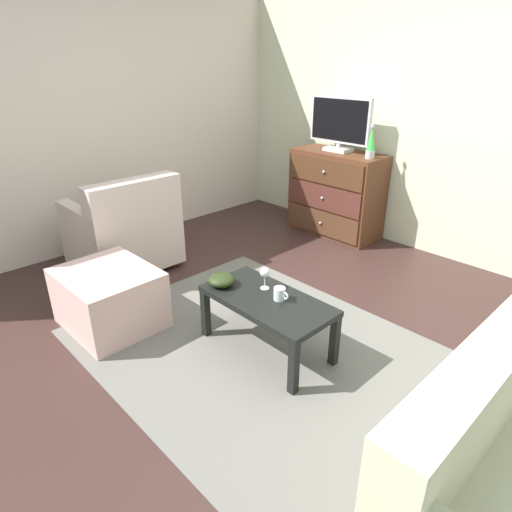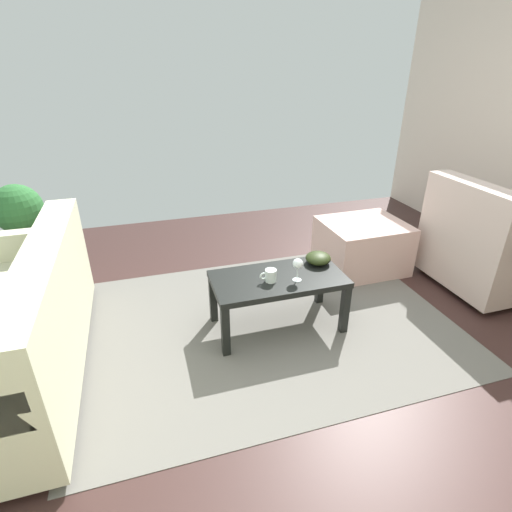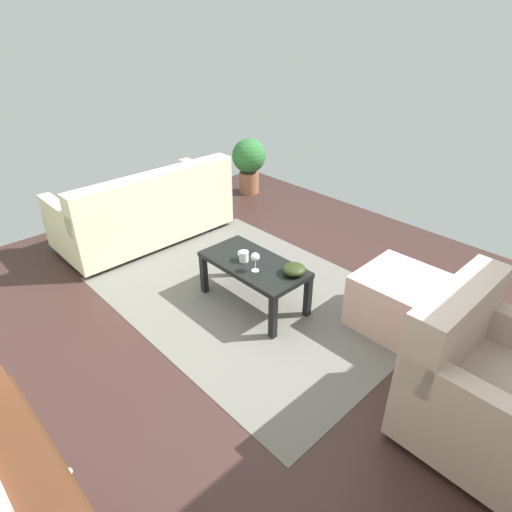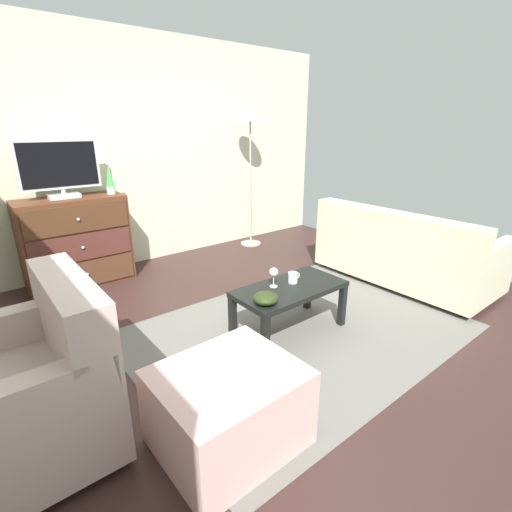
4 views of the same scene
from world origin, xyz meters
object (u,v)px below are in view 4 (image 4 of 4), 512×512
Objects in this scene: dresser at (76,242)px; coffee_table at (290,293)px; wine_glass at (274,273)px; mug at (293,278)px; standing_lamp at (250,128)px; lava_lamp at (110,180)px; tv at (59,168)px; bowl_decorative at (266,298)px; couch_large at (402,253)px; armchair at (27,391)px; ottoman at (228,408)px.

dresser reaches higher than coffee_table.
coffee_table is 0.22m from wine_glass.
wine_glass is 0.19m from mug.
lava_lamp is at bearing 179.84° from standing_lamp.
dresser is at bearing -34.46° from tv.
tv is at bearing 145.54° from dresser.
couch_large is at bearing 3.37° from bowl_decorative.
armchair is at bearing -179.05° from couch_large.
standing_lamp reaches higher than armchair.
mug reaches higher than ottoman.
lava_lamp is 2.82m from ottoman.
tv is at bearing 90.88° from ottoman.
dresser is 0.72m from lava_lamp.
mug is 1.57m from couch_large.
bowl_decorative is 0.10× the size of standing_lamp.
ottoman is (-0.68, -0.51, -0.22)m from bowl_decorative.
couch_large is (1.64, 0.01, -0.02)m from coffee_table.
armchair is at bearing -109.10° from tv.
mug is 0.43m from bowl_decorative.
bowl_decorative is 0.88m from ottoman.
dresser is 2.22m from wine_glass.
wine_glass reaches higher than ottoman.
standing_lamp is (2.23, -0.05, 1.10)m from dresser.
couch_large is at bearing 13.30° from ottoman.
coffee_table is 1.27× the size of ottoman.
coffee_table is 1.19m from ottoman.
wine_glass is at bearing 168.09° from mug.
bowl_decorative is at bearing 36.97° from ottoman.
standing_lamp reaches higher than wine_glass.
lava_lamp is at bearing 106.82° from coffee_table.
ottoman is (0.04, -2.73, -0.98)m from tv.
tv is 2.52m from coffee_table.
lava_lamp is 2.89× the size of mug.
couch_large is at bearing -1.09° from mug.
standing_lamp is at bearing 101.80° from couch_large.
bowl_decorative is (-0.34, -0.10, 0.10)m from coffee_table.
tv is 2.48m from mug.
standing_lamp is at bearing -0.16° from lava_lamp.
couch_large reaches higher than coffee_table.
ottoman is (0.01, -2.71, -0.24)m from dresser.
mug is at bearing -11.91° from wine_glass.
mug is (0.69, -2.01, -0.61)m from lava_lamp.
standing_lamp is at bearing 54.26° from bowl_decorative.
standing_lamp is (1.55, 2.15, 1.12)m from bowl_decorative.
wine_glass is 1.38× the size of mug.
coffee_table is at bearing -63.99° from dresser.
ottoman is 0.39× the size of standing_lamp.
coffee_table is at bearing -37.81° from wine_glass.
dresser is 5.56× the size of bowl_decorative.
lava_lamp is at bearing -8.74° from tv.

